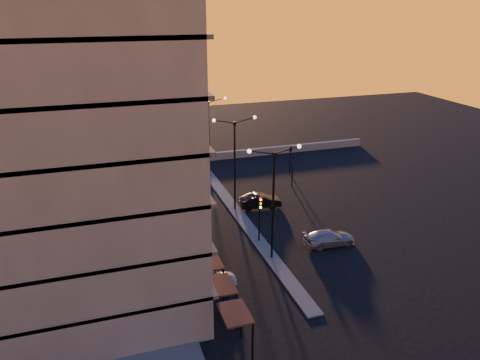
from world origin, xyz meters
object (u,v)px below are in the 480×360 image
car_hatchback (209,280)px  car_wagon (329,238)px  traffic_light_main (260,212)px  car_sedan (260,201)px  streetlamp_mid (235,157)px

car_hatchback → car_wagon: (11.46, 3.17, -0.05)m
traffic_light_main → car_sedan: bearing=69.1°
car_wagon → traffic_light_main: bearing=70.1°
streetlamp_mid → car_wagon: 11.98m
streetlamp_mid → car_wagon: streetlamp_mid is taller
car_hatchback → car_sedan: bearing=-32.4°
car_wagon → car_sedan: bearing=19.5°
traffic_light_main → car_wagon: traffic_light_main is taller
car_hatchback → streetlamp_mid: bearing=-23.0°
car_hatchback → car_wagon: car_hatchback is taller
streetlamp_mid → car_hatchback: streetlamp_mid is taller
car_hatchback → car_sedan: size_ratio=0.97×
traffic_light_main → car_hatchback: size_ratio=1.04×
streetlamp_mid → traffic_light_main: bearing=-90.0°
car_sedan → traffic_light_main: bearing=165.3°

